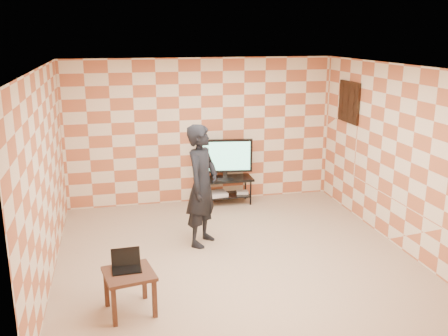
{
  "coord_description": "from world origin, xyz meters",
  "views": [
    {
      "loc": [
        -1.61,
        -6.5,
        3.14
      ],
      "look_at": [
        0.0,
        0.6,
        1.15
      ],
      "focal_mm": 40.0,
      "sensor_mm": 36.0,
      "label": 1
    }
  ],
  "objects_px": {
    "tv_stand": "(225,185)",
    "tv": "(225,157)",
    "side_table": "(129,279)",
    "person": "(202,186)"
  },
  "relations": [
    {
      "from": "tv_stand",
      "to": "tv",
      "type": "xyz_separation_m",
      "value": [
        0.0,
        -0.0,
        0.54
      ]
    },
    {
      "from": "tv",
      "to": "side_table",
      "type": "height_order",
      "value": "tv"
    },
    {
      "from": "side_table",
      "to": "person",
      "type": "bearing_deg",
      "value": 56.06
    },
    {
      "from": "side_table",
      "to": "person",
      "type": "xyz_separation_m",
      "value": [
        1.17,
        1.74,
        0.51
      ]
    },
    {
      "from": "side_table",
      "to": "person",
      "type": "height_order",
      "value": "person"
    },
    {
      "from": "tv",
      "to": "person",
      "type": "bearing_deg",
      "value": -113.46
    },
    {
      "from": "person",
      "to": "tv_stand",
      "type": "bearing_deg",
      "value": 11.92
    },
    {
      "from": "tv_stand",
      "to": "side_table",
      "type": "relative_size",
      "value": 1.62
    },
    {
      "from": "side_table",
      "to": "tv_stand",
      "type": "bearing_deg",
      "value": 61.02
    },
    {
      "from": "side_table",
      "to": "person",
      "type": "relative_size",
      "value": 0.34
    }
  ]
}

